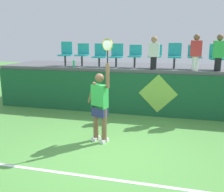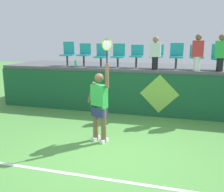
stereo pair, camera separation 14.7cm
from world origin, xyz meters
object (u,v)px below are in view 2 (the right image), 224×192
object	(u,v)px
stadium_chair_3	(118,54)
spectator_2	(155,52)
stadium_chair_5	(157,55)
stadium_chair_6	(176,55)
stadium_chair_4	(137,55)
stadium_chair_1	(84,53)
water_bottle	(76,64)
tennis_ball	(103,135)
spectator_1	(221,52)
stadium_chair_0	(68,53)
tennis_player	(100,104)
stadium_chair_8	(219,56)
stadium_chair_2	(102,54)
spectator_0	(198,52)
stadium_chair_7	(197,55)

from	to	relation	value
stadium_chair_3	spectator_2	world-z (taller)	spectator_2
stadium_chair_5	stadium_chair_6	bearing A→B (deg)	0.70
stadium_chair_4	spectator_2	bearing A→B (deg)	-34.15
stadium_chair_1	stadium_chair_3	size ratio (longest dim) A/B	1.00
water_bottle	stadium_chair_6	world-z (taller)	stadium_chair_6
stadium_chair_3	tennis_ball	bearing A→B (deg)	-83.77
stadium_chair_5	spectator_1	distance (m)	2.03
stadium_chair_0	stadium_chair_4	xyz separation A→B (m)	(2.63, -0.01, -0.04)
water_bottle	stadium_chair_5	distance (m)	2.86
tennis_player	stadium_chair_6	bearing A→B (deg)	61.75
stadium_chair_8	stadium_chair_3	bearing A→B (deg)	180.00
stadium_chair_5	spectator_1	world-z (taller)	spectator_1
stadium_chair_5	spectator_2	distance (m)	0.48
stadium_chair_8	stadium_chair_2	bearing A→B (deg)	179.98
stadium_chair_1	spectator_2	bearing A→B (deg)	-10.11
tennis_player	spectator_2	xyz separation A→B (m)	(1.04, 2.67, 1.13)
stadium_chair_0	stadium_chair_5	xyz separation A→B (m)	(3.33, -0.01, -0.02)
tennis_ball	stadium_chair_3	world-z (taller)	stadium_chair_3
stadium_chair_6	stadium_chair_0	bearing A→B (deg)	179.95
tennis_ball	stadium_chair_1	xyz separation A→B (m)	(-1.60, 2.80, 1.98)
tennis_player	spectator_1	distance (m)	4.23
water_bottle	spectator_0	size ratio (longest dim) A/B	0.22
stadium_chair_5	stadium_chair_8	distance (m)	1.99
stadium_chair_1	stadium_chair_7	bearing A→B (deg)	-0.04
stadium_chair_4	spectator_0	distance (m)	2.06
tennis_player	stadium_chair_6	world-z (taller)	tennis_player
stadium_chair_1	stadium_chair_6	xyz separation A→B (m)	(3.31, 0.00, 0.00)
stadium_chair_0	stadium_chair_7	size ratio (longest dim) A/B	1.11
tennis_ball	stadium_chair_6	world-z (taller)	stadium_chair_6
water_bottle	stadium_chair_1	bearing A→B (deg)	75.67
stadium_chair_4	spectator_2	world-z (taller)	spectator_2
stadium_chair_6	stadium_chair_8	xyz separation A→B (m)	(1.33, 0.00, -0.03)
stadium_chair_3	stadium_chair_8	distance (m)	3.35
water_bottle	stadium_chair_0	xyz separation A→B (m)	(-0.53, 0.53, 0.36)
stadium_chair_2	stadium_chair_3	size ratio (longest dim) A/B	1.00
water_bottle	stadium_chair_3	xyz separation A→B (m)	(1.43, 0.53, 0.32)
stadium_chair_0	stadium_chair_3	distance (m)	1.97
stadium_chair_2	stadium_chair_4	xyz separation A→B (m)	(1.30, -0.01, 0.01)
stadium_chair_2	stadium_chair_5	bearing A→B (deg)	-0.30
tennis_player	spectator_1	xyz separation A→B (m)	(3.02, 2.72, 1.16)
tennis_player	stadium_chair_3	size ratio (longest dim) A/B	3.08
tennis_player	stadium_chair_5	distance (m)	3.47
stadium_chair_0	stadium_chair_6	bearing A→B (deg)	-0.05
spectator_0	spectator_2	xyz separation A→B (m)	(-1.31, -0.01, -0.03)
stadium_chair_7	water_bottle	bearing A→B (deg)	-172.71
stadium_chair_6	spectator_1	xyz separation A→B (m)	(1.33, -0.43, 0.12)
stadium_chair_5	stadium_chair_2	bearing A→B (deg)	179.70
stadium_chair_6	stadium_chair_5	bearing A→B (deg)	-179.30
stadium_chair_3	spectator_1	xyz separation A→B (m)	(3.35, -0.43, 0.14)
stadium_chair_3	stadium_chair_7	world-z (taller)	stadium_chair_3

